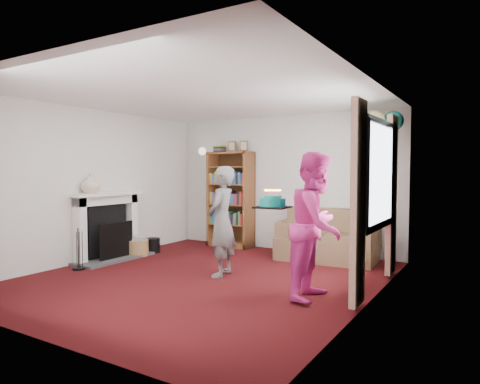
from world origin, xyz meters
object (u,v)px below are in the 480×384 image
Objects in this scene: bookcase at (231,200)px; birthday_cake at (273,202)px; person_magenta at (317,226)px; person_striped at (222,221)px; sofa at (328,241)px.

bookcase reaches higher than birthday_cake.
birthday_cake is at bearing -48.73° from bookcase.
person_magenta is at bearing 8.62° from birthday_cake.
person_striped reaches higher than birthday_cake.
person_striped is at bearing -120.34° from sofa.
bookcase is 2.37m from person_striped.
birthday_cake is at bearing 97.53° from person_magenta.
person_striped is 0.91× the size of person_magenta.
sofa is 2.28m from person_magenta.
person_magenta is 0.60m from birthday_cake.
person_magenta is at bearing 66.76° from person_striped.
birthday_cake is (0.08, -2.21, 0.79)m from sofa.
bookcase is 3.26m from birthday_cake.
person_striped is at bearing -60.87° from bookcase.
person_striped is at bearing 77.81° from person_magenta.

